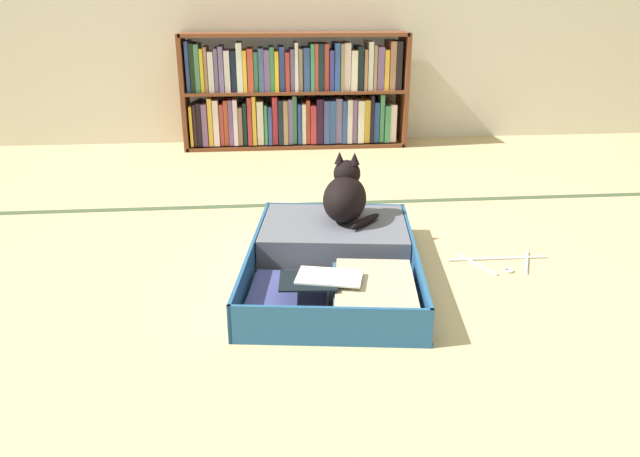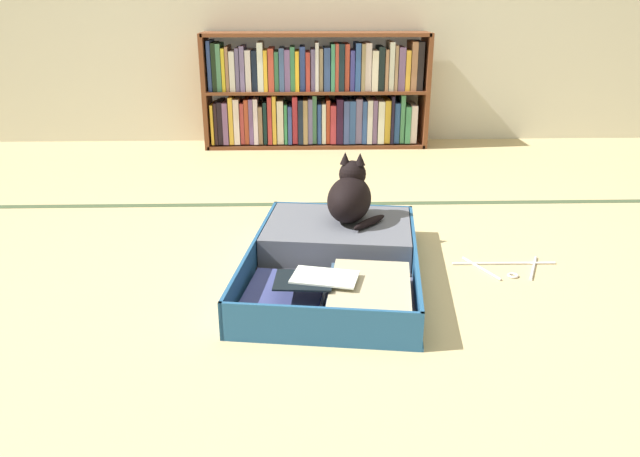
{
  "view_description": "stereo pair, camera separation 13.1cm",
  "coord_description": "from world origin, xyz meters",
  "px_view_note": "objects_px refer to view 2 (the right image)",
  "views": [
    {
      "loc": [
        -0.21,
        -1.96,
        0.97
      ],
      "look_at": [
        -0.02,
        0.04,
        0.2
      ],
      "focal_mm": 33.62,
      "sensor_mm": 36.0,
      "label": 1
    },
    {
      "loc": [
        -0.08,
        -1.97,
        0.97
      ],
      "look_at": [
        -0.02,
        0.04,
        0.2
      ],
      "focal_mm": 33.62,
      "sensor_mm": 36.0,
      "label": 2
    }
  ],
  "objects_px": {
    "open_suitcase": "(338,256)",
    "clothes_hanger": "(507,267)",
    "bookshelf": "(316,93)",
    "black_cat": "(350,197)"
  },
  "relations": [
    {
      "from": "open_suitcase",
      "to": "black_cat",
      "type": "xyz_separation_m",
      "value": [
        0.06,
        0.2,
        0.17
      ]
    },
    {
      "from": "open_suitcase",
      "to": "clothes_hanger",
      "type": "distance_m",
      "value": 0.66
    },
    {
      "from": "bookshelf",
      "to": "open_suitcase",
      "type": "xyz_separation_m",
      "value": [
        0.04,
        -2.1,
        -0.31
      ]
    },
    {
      "from": "bookshelf",
      "to": "open_suitcase",
      "type": "distance_m",
      "value": 2.12
    },
    {
      "from": "black_cat",
      "to": "clothes_hanger",
      "type": "bearing_deg",
      "value": -19.78
    },
    {
      "from": "black_cat",
      "to": "clothes_hanger",
      "type": "relative_size",
      "value": 0.75
    },
    {
      "from": "bookshelf",
      "to": "open_suitcase",
      "type": "height_order",
      "value": "bookshelf"
    },
    {
      "from": "black_cat",
      "to": "open_suitcase",
      "type": "bearing_deg",
      "value": -107.06
    },
    {
      "from": "bookshelf",
      "to": "black_cat",
      "type": "relative_size",
      "value": 5.04
    },
    {
      "from": "bookshelf",
      "to": "open_suitcase",
      "type": "relative_size",
      "value": 1.48
    }
  ]
}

